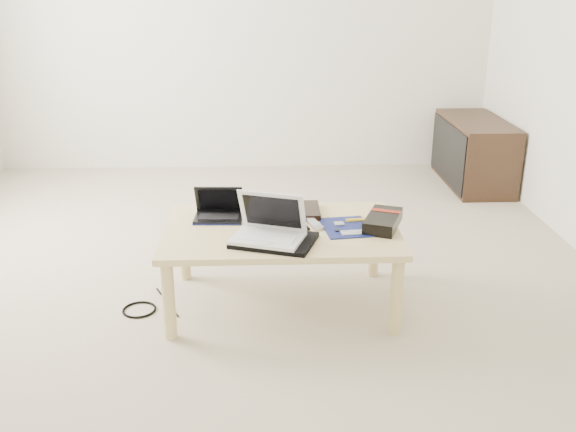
{
  "coord_description": "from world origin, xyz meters",
  "views": [
    {
      "loc": [
        0.17,
        -3.24,
        1.51
      ],
      "look_at": [
        0.28,
        -0.44,
        0.46
      ],
      "focal_mm": 40.0,
      "sensor_mm": 36.0,
      "label": 1
    }
  ],
  "objects_px": {
    "netbook": "(219,212)",
    "white_laptop": "(269,229)",
    "coffee_table": "(281,237)",
    "media_cabinet": "(473,152)",
    "gpu_box": "(383,221)"
  },
  "relations": [
    {
      "from": "coffee_table",
      "to": "netbook",
      "type": "height_order",
      "value": "netbook"
    },
    {
      "from": "gpu_box",
      "to": "netbook",
      "type": "bearing_deg",
      "value": 169.29
    },
    {
      "from": "media_cabinet",
      "to": "white_laptop",
      "type": "distance_m",
      "value": 2.61
    },
    {
      "from": "coffee_table",
      "to": "media_cabinet",
      "type": "height_order",
      "value": "media_cabinet"
    },
    {
      "from": "coffee_table",
      "to": "gpu_box",
      "type": "distance_m",
      "value": 0.49
    },
    {
      "from": "media_cabinet",
      "to": "white_laptop",
      "type": "height_order",
      "value": "white_laptop"
    },
    {
      "from": "coffee_table",
      "to": "media_cabinet",
      "type": "bearing_deg",
      "value": 51.12
    },
    {
      "from": "gpu_box",
      "to": "media_cabinet",
      "type": "bearing_deg",
      "value": 61.16
    },
    {
      "from": "white_laptop",
      "to": "media_cabinet",
      "type": "bearing_deg",
      "value": 52.46
    },
    {
      "from": "netbook",
      "to": "white_laptop",
      "type": "relative_size",
      "value": 0.68
    },
    {
      "from": "netbook",
      "to": "white_laptop",
      "type": "height_order",
      "value": "white_laptop"
    },
    {
      "from": "netbook",
      "to": "white_laptop",
      "type": "distance_m",
      "value": 0.39
    },
    {
      "from": "coffee_table",
      "to": "gpu_box",
      "type": "relative_size",
      "value": 3.55
    },
    {
      "from": "coffee_table",
      "to": "netbook",
      "type": "distance_m",
      "value": 0.34
    },
    {
      "from": "netbook",
      "to": "white_laptop",
      "type": "bearing_deg",
      "value": -51.95
    }
  ]
}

